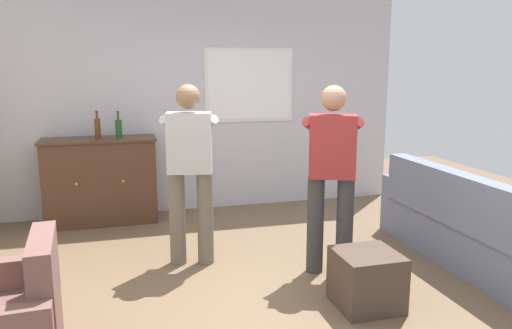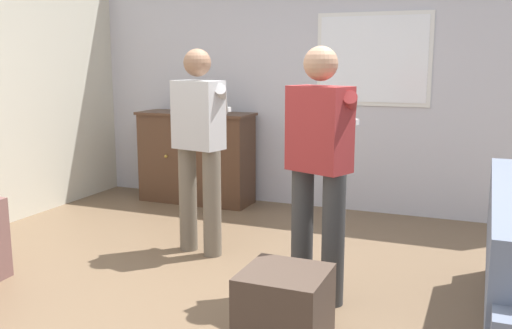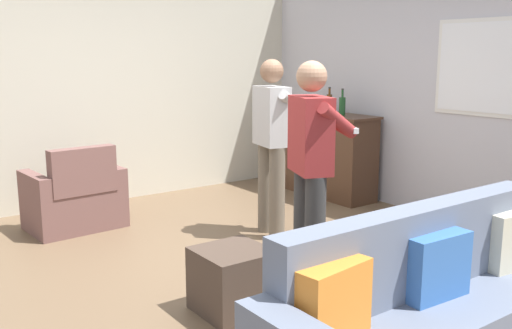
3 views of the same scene
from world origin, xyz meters
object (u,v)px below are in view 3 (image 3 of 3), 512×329
at_px(bottle_liquor_amber, 329,103).
at_px(person_standing_right, 312,165).
at_px(sideboard_cabinet, 328,155).
at_px(ottoman, 233,280).
at_px(bottle_wine_green, 342,106).
at_px(couch, 438,311).
at_px(person_standing_left, 273,139).
at_px(armchair, 76,200).

distance_m(bottle_liquor_amber, person_standing_right, 2.89).
xyz_separation_m(sideboard_cabinet, ottoman, (2.03, -2.76, -0.29)).
bearing_deg(bottle_liquor_amber, bottle_wine_green, -3.12).
relative_size(bottle_liquor_amber, person_standing_right, 0.19).
bearing_deg(couch, ottoman, -159.00).
xyz_separation_m(ottoman, person_standing_right, (-0.01, 0.70, 0.72)).
bearing_deg(person_standing_right, person_standing_left, 155.16).
relative_size(bottle_liquor_amber, ottoman, 0.68).
height_order(armchair, person_standing_left, person_standing_left).
height_order(sideboard_cabinet, bottle_liquor_amber, bottle_liquor_amber).
xyz_separation_m(armchair, bottle_liquor_amber, (0.46, 2.99, 0.85)).
distance_m(couch, sideboard_cabinet, 4.01).
xyz_separation_m(bottle_wine_green, person_standing_right, (1.78, -2.04, -0.19)).
bearing_deg(bottle_liquor_amber, armchair, -98.76).
distance_m(armchair, ottoman, 2.50).
height_order(person_standing_left, person_standing_right, same).
relative_size(couch, bottle_wine_green, 7.55).
distance_m(armchair, person_standing_left, 2.07).
bearing_deg(bottle_liquor_amber, ottoman, -53.64).
xyz_separation_m(armchair, bottle_wine_green, (0.69, 2.97, 0.84)).
xyz_separation_m(couch, sideboard_cabinet, (-3.31, 2.26, 0.16)).
bearing_deg(armchair, bottle_wine_green, 76.84).
xyz_separation_m(armchair, person_standing_right, (2.48, 0.93, 0.65)).
bearing_deg(sideboard_cabinet, bottle_wine_green, -3.64).
xyz_separation_m(person_standing_left, person_standing_right, (1.17, -0.54, 0.00)).
relative_size(couch, ottoman, 5.05).
relative_size(sideboard_cabinet, person_standing_right, 0.78).
distance_m(sideboard_cabinet, bottle_wine_green, 0.66).
relative_size(bottle_wine_green, ottoman, 0.67).
bearing_deg(person_standing_left, couch, -16.90).
bearing_deg(couch, sideboard_cabinet, 145.59).
height_order(bottle_wine_green, bottle_liquor_amber, bottle_liquor_amber).
bearing_deg(person_standing_right, sideboard_cabinet, 134.43).
xyz_separation_m(armchair, sideboard_cabinet, (0.46, 2.99, 0.22)).
height_order(bottle_wine_green, person_standing_right, person_standing_right).
distance_m(bottle_liquor_amber, person_standing_left, 1.75).
xyz_separation_m(bottle_liquor_amber, person_standing_right, (2.02, -2.06, -0.20)).
distance_m(bottle_wine_green, ottoman, 3.40).
bearing_deg(bottle_wine_green, couch, -36.22).
relative_size(armchair, ottoman, 1.97).
bearing_deg(ottoman, person_standing_left, 133.54).
bearing_deg(bottle_wine_green, bottle_liquor_amber, 176.88).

